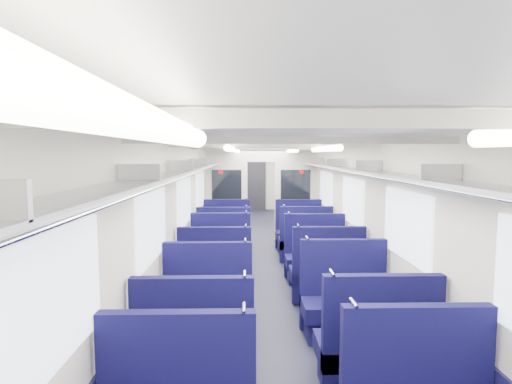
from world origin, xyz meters
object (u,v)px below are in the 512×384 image
bulkhead (261,192)px  seat_17 (305,244)px  seat_13 (326,277)px  seat_12 (216,278)px  seat_9 (376,354)px  seat_10 (207,311)px  end_door (256,184)px  seat_18 (227,234)px  seat_19 (299,234)px  seat_8 (195,357)px  seat_11 (345,306)px  seat_16 (224,245)px  seat_15 (315,260)px  seat_14 (220,258)px

bulkhead → seat_17: bulkhead is taller
bulkhead → seat_13: size_ratio=2.36×
seat_12 → bulkhead: bearing=79.5°
seat_9 → seat_10: 1.98m
end_door → seat_17: size_ratio=1.69×
end_door → seat_9: bearing=-86.2°
seat_10 → seat_18: 4.65m
seat_12 → seat_19: same height
seat_19 → end_door: bearing=96.8°
seat_8 → seat_11: 2.07m
seat_9 → seat_19: same height
seat_13 → seat_10: bearing=-141.7°
seat_11 → seat_18: bearing=110.2°
seat_16 → seat_18: size_ratio=1.00×
bulkhead → seat_15: 3.68m
seat_12 → seat_15: same height
bulkhead → seat_18: bearing=-125.9°
seat_8 → end_door: bearing=86.3°
end_door → seat_10: end_door is taller
seat_11 → seat_19: (0.00, 4.46, 0.00)m
seat_9 → end_door: bearing=93.8°
seat_19 → seat_14: bearing=-127.7°
seat_11 → seat_17: bearing=90.0°
seat_11 → seat_8: bearing=-143.4°
end_door → seat_12: size_ratio=1.69×
seat_11 → seat_14: same height
seat_14 → seat_9: bearing=-64.7°
bulkhead → seat_11: (0.83, -5.67, -0.87)m
end_door → seat_10: 11.61m
end_door → seat_8: 12.71m
seat_13 → seat_12: bearing=180.0°
seat_15 → seat_9: bearing=-90.0°
seat_15 → seat_17: same height
seat_16 → bulkhead: bearing=69.8°
bulkhead → seat_16: size_ratio=2.36×
seat_19 → seat_18: bearing=177.9°
bulkhead → seat_10: bearing=-98.1°
seat_12 → seat_18: bearing=90.0°
seat_14 → seat_18: same height
end_door → seat_17: 8.01m
end_door → seat_15: (0.83, -9.25, -0.64)m
seat_11 → bulkhead: bearing=98.3°
seat_15 → seat_10: bearing=-125.7°
seat_8 → seat_13: (1.66, 2.42, 0.00)m
seat_8 → seat_18: same height
bulkhead → seat_9: 6.97m
seat_18 → seat_9: bearing=-73.8°
seat_18 → seat_13: bearing=-63.5°
seat_9 → seat_16: size_ratio=1.00×
seat_15 → seat_16: same height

